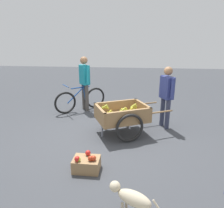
{
  "coord_description": "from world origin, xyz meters",
  "views": [
    {
      "loc": [
        -0.63,
        4.2,
        2.1
      ],
      "look_at": [
        -0.14,
        -0.08,
        0.75
      ],
      "focal_mm": 33.0,
      "sensor_mm": 36.0,
      "label": 1
    }
  ],
  "objects_px": {
    "bicycle": "(81,100)",
    "apple_crate": "(86,164)",
    "fruit_cart": "(122,116)",
    "cyclist_person": "(85,79)",
    "vendor_person": "(167,92)",
    "dog": "(131,197)"
  },
  "relations": [
    {
      "from": "bicycle",
      "to": "vendor_person",
      "type": "bearing_deg",
      "value": 157.63
    },
    {
      "from": "dog",
      "to": "apple_crate",
      "type": "distance_m",
      "value": 1.15
    },
    {
      "from": "vendor_person",
      "to": "apple_crate",
      "type": "height_order",
      "value": "vendor_person"
    },
    {
      "from": "fruit_cart",
      "to": "bicycle",
      "type": "distance_m",
      "value": 2.01
    },
    {
      "from": "dog",
      "to": "apple_crate",
      "type": "bearing_deg",
      "value": -48.15
    },
    {
      "from": "vendor_person",
      "to": "dog",
      "type": "distance_m",
      "value": 3.0
    },
    {
      "from": "vendor_person",
      "to": "cyclist_person",
      "type": "relative_size",
      "value": 0.92
    },
    {
      "from": "bicycle",
      "to": "dog",
      "type": "bearing_deg",
      "value": 113.06
    },
    {
      "from": "vendor_person",
      "to": "bicycle",
      "type": "bearing_deg",
      "value": -22.37
    },
    {
      "from": "apple_crate",
      "to": "cyclist_person",
      "type": "bearing_deg",
      "value": -76.29
    },
    {
      "from": "dog",
      "to": "cyclist_person",
      "type": "bearing_deg",
      "value": -68.93
    },
    {
      "from": "vendor_person",
      "to": "cyclist_person",
      "type": "xyz_separation_m",
      "value": [
        2.27,
        -1.08,
        0.09
      ]
    },
    {
      "from": "bicycle",
      "to": "fruit_cart",
      "type": "bearing_deg",
      "value": 132.37
    },
    {
      "from": "bicycle",
      "to": "apple_crate",
      "type": "distance_m",
      "value": 3.1
    },
    {
      "from": "cyclist_person",
      "to": "bicycle",
      "type": "bearing_deg",
      "value": 39.45
    },
    {
      "from": "fruit_cart",
      "to": "apple_crate",
      "type": "height_order",
      "value": "fruit_cart"
    },
    {
      "from": "vendor_person",
      "to": "dog",
      "type": "height_order",
      "value": "vendor_person"
    },
    {
      "from": "dog",
      "to": "fruit_cart",
      "type": "bearing_deg",
      "value": -83.39
    },
    {
      "from": "fruit_cart",
      "to": "apple_crate",
      "type": "relative_size",
      "value": 4.13
    },
    {
      "from": "fruit_cart",
      "to": "cyclist_person",
      "type": "distance_m",
      "value": 2.08
    },
    {
      "from": "fruit_cart",
      "to": "vendor_person",
      "type": "bearing_deg",
      "value": -153.83
    },
    {
      "from": "bicycle",
      "to": "dog",
      "type": "relative_size",
      "value": 2.12
    }
  ]
}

